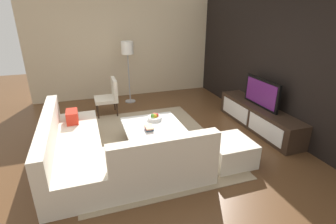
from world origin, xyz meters
TOP-DOWN VIEW (x-y plane):
  - ground_plane at (0.00, 0.00)m, footprint 14.00×14.00m
  - feature_wall_back at (0.00, 2.70)m, footprint 6.40×0.12m
  - side_wall_left at (-3.20, 0.20)m, footprint 0.12×5.20m
  - area_rug at (-0.10, 0.00)m, footprint 3.25×2.57m
  - media_console at (0.00, 2.40)m, footprint 2.27×0.49m
  - television at (0.00, 2.40)m, footprint 1.02×0.06m
  - sectional_couch at (0.52, -0.87)m, footprint 2.46×2.38m
  - coffee_table at (-0.10, 0.10)m, footprint 1.00×1.06m
  - accent_chair_near at (-1.82, -0.48)m, footprint 0.53×0.52m
  - floor_lamp at (-2.54, 0.13)m, footprint 0.31×0.31m
  - ottoman at (0.96, 1.12)m, footprint 0.70×0.70m
  - fruit_bowl at (-0.28, 0.20)m, footprint 0.28×0.28m
  - book_stack at (0.12, -0.02)m, footprint 0.21×0.14m

SIDE VIEW (x-z plane):
  - ground_plane at x=0.00m, z-range 0.00..0.00m
  - area_rug at x=-0.10m, z-range 0.00..0.01m
  - ottoman at x=0.96m, z-range 0.00..0.40m
  - coffee_table at x=-0.10m, z-range 0.01..0.39m
  - media_console at x=0.00m, z-range 0.00..0.50m
  - sectional_couch at x=0.52m, z-range -0.13..0.71m
  - book_stack at x=0.12m, z-range 0.38..0.45m
  - fruit_bowl at x=-0.28m, z-range 0.37..0.50m
  - accent_chair_near at x=-1.82m, z-range 0.05..0.92m
  - television at x=0.00m, z-range 0.50..1.08m
  - floor_lamp at x=-2.54m, z-range 0.55..2.17m
  - feature_wall_back at x=0.00m, z-range 0.00..2.80m
  - side_wall_left at x=-3.20m, z-range 0.00..2.80m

